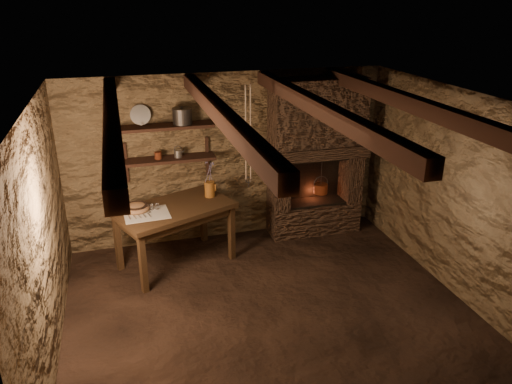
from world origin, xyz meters
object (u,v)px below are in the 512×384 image
object	(u,v)px
work_table	(176,233)
wooden_bowl	(136,208)
stoneware_jug	(210,182)
iron_stockpot	(182,117)
red_pot	(321,188)

from	to	relation	value
work_table	wooden_bowl	bearing A→B (deg)	158.93
stoneware_jug	iron_stockpot	world-z (taller)	iron_stockpot
red_pot	wooden_bowl	bearing A→B (deg)	-171.07
wooden_bowl	iron_stockpot	xyz separation A→B (m)	(0.71, 0.54, 0.99)
iron_stockpot	stoneware_jug	bearing A→B (deg)	-48.33
iron_stockpot	red_pot	xyz separation A→B (m)	(1.96, -0.12, -1.16)
work_table	stoneware_jug	world-z (taller)	stoneware_jug
work_table	red_pot	size ratio (longest dim) A/B	3.08
work_table	iron_stockpot	distance (m)	1.53
stoneware_jug	iron_stockpot	xyz separation A→B (m)	(-0.27, 0.31, 0.83)
wooden_bowl	red_pot	world-z (taller)	red_pot
stoneware_jug	wooden_bowl	distance (m)	1.02
work_table	iron_stockpot	xyz separation A→B (m)	(0.24, 0.52, 1.42)
work_table	iron_stockpot	bearing A→B (deg)	42.20
work_table	iron_stockpot	size ratio (longest dim) A/B	6.52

